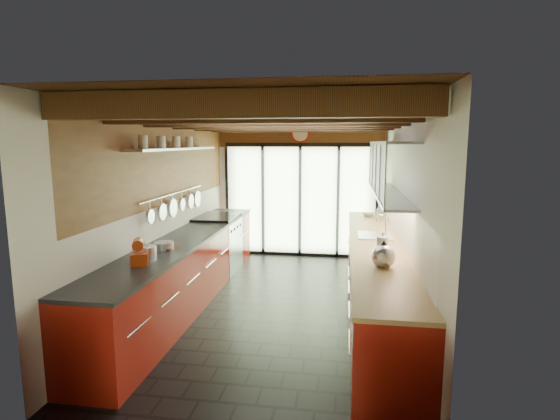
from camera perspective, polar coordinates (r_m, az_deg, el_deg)
The scene contains 18 objects.
ground at distance 6.05m, azimuth -0.23°, elevation -12.37°, with size 5.50×5.50×0.00m, color black.
room_shell at distance 5.67m, azimuth -0.24°, elevation 3.41°, with size 5.50×5.50×5.50m.
ceiling_beams at distance 6.02m, azimuth 0.33°, elevation 11.43°, with size 3.14×5.06×4.90m.
glass_door at distance 8.33m, azimuth 2.65°, elevation 5.18°, with size 2.95×0.10×2.90m.
left_counter at distance 6.22m, azimuth -12.02°, elevation -7.50°, with size 0.68×5.00×0.92m.
range_stove at distance 7.55m, azimuth -8.14°, elevation -4.42°, with size 0.66×0.90×0.97m.
right_counter at distance 5.85m, azimuth 12.33°, elevation -8.56°, with size 0.68×5.00×0.92m.
sink_assembly at distance 6.11m, azimuth 12.38°, elevation -2.97°, with size 0.45×0.52×0.43m.
upper_cabinets_right at distance 5.91m, azimuth 14.12°, elevation 5.28°, with size 0.34×3.00×3.00m.
left_wall_fixtures at distance 6.29m, azimuth -13.27°, elevation 5.07°, with size 0.28×2.60×0.96m.
stand_mixer at distance 4.87m, azimuth -17.81°, elevation -5.41°, with size 0.27×0.34×0.27m.
pot_large at distance 4.97m, azimuth -17.25°, elevation -5.43°, with size 0.25×0.25×0.16m, color silver.
pot_small at distance 5.42m, azimuth -14.93°, elevation -4.53°, with size 0.23×0.23×0.09m, color silver.
cutting_board at distance 5.48m, azimuth -14.68°, elevation -4.72°, with size 0.22×0.31×0.03m, color brown.
kettle at distance 4.63m, azimuth 13.37°, elevation -5.70°, with size 0.29×0.33×0.29m.
paper_towel at distance 4.78m, azimuth 13.21°, elevation -5.08°, with size 0.13×0.13×0.33m.
soap_bottle at distance 5.04m, azimuth 12.97°, elevation -4.86°, with size 0.09×0.09×0.19m, color silver.
bowl at distance 7.72m, azimuth 11.50°, elevation -0.61°, with size 0.20×0.20×0.05m, color silver.
Camera 1 is at (0.88, -5.57, 2.19)m, focal length 28.00 mm.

